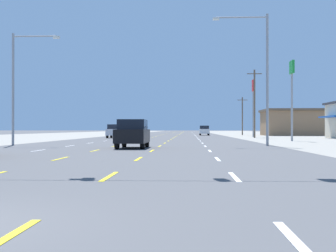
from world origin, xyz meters
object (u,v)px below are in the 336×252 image
suv_center_turn_near (133,133)px  streetlight_left_row_0 (18,80)px  streetlight_right_row_0 (262,70)px  sedan_inner_left_mid (129,133)px  suv_far_left_midfar (115,131)px  pole_sign_right_row_2 (253,95)px  suv_far_right_far (204,130)px  pole_sign_right_row_1 (292,83)px

suv_center_turn_near → streetlight_left_row_0: (-9.86, 4.71, 4.22)m
suv_center_turn_near → streetlight_right_row_0: size_ratio=0.47×
sedan_inner_left_mid → suv_far_left_midfar: bearing=108.6°
pole_sign_right_row_2 → streetlight_left_row_0: pole_sign_right_row_2 is taller
suv_center_turn_near → streetlight_left_row_0: size_ratio=0.54×
suv_far_left_midfar → streetlight_left_row_0: 31.06m
suv_far_right_far → streetlight_left_row_0: streetlight_left_row_0 is taller
suv_center_turn_near → streetlight_left_row_0: 11.71m
suv_far_left_midfar → pole_sign_right_row_1: pole_sign_right_row_1 is taller
suv_far_left_midfar → pole_sign_right_row_1: (22.01, -16.53, 5.28)m
suv_far_right_far → pole_sign_right_row_1: 44.82m
sedan_inner_left_mid → streetlight_right_row_0: (13.24, -20.84, 5.25)m
sedan_inner_left_mid → streetlight_left_row_0: 22.21m
pole_sign_right_row_1 → streetlight_left_row_0: 28.67m
pole_sign_right_row_1 → suv_center_turn_near: bearing=-128.7°
suv_far_right_far → pole_sign_right_row_2: (7.33, -18.84, 5.82)m
suv_far_left_midfar → streetlight_left_row_0: (-2.92, -30.63, 4.22)m
suv_far_right_far → streetlight_right_row_0: size_ratio=0.47×
suv_center_turn_near → streetlight_right_row_0: (9.61, 4.71, 4.97)m
streetlight_left_row_0 → streetlight_right_row_0: size_ratio=0.87×
suv_center_turn_near → pole_sign_right_row_1: 24.68m
suv_center_turn_near → suv_far_left_midfar: (-6.93, 35.34, 0.00)m
pole_sign_right_row_1 → suv_far_left_midfar: bearing=143.1°
sedan_inner_left_mid → pole_sign_right_row_1: pole_sign_right_row_1 is taller
pole_sign_right_row_2 → streetlight_left_row_0: 45.98m
suv_center_turn_near → streetlight_right_row_0: bearing=26.1°
suv_center_turn_near → streetlight_right_row_0: 11.80m
streetlight_right_row_0 → streetlight_left_row_0: bearing=180.0°
pole_sign_right_row_2 → streetlight_right_row_0: bearing=-97.0°
suv_far_right_far → streetlight_left_row_0: (-16.90, -57.88, 4.22)m
suv_center_turn_near → suv_far_left_midfar: 36.02m
sedan_inner_left_mid → pole_sign_right_row_1: 20.64m
pole_sign_right_row_2 → streetlight_right_row_0: size_ratio=0.89×
suv_far_right_far → pole_sign_right_row_1: pole_sign_right_row_1 is taller
suv_center_turn_near → suv_far_right_far: bearing=83.6°
streetlight_right_row_0 → pole_sign_right_row_2: bearing=83.0°
streetlight_right_row_0 → sedan_inner_left_mid: bearing=122.4°
pole_sign_right_row_2 → sedan_inner_left_mid: bearing=-134.7°
pole_sign_right_row_1 → streetlight_left_row_0: size_ratio=0.97×
streetlight_left_row_0 → pole_sign_right_row_1: bearing=29.5°
suv_far_right_far → suv_far_left_midfar: bearing=-117.2°
streetlight_left_row_0 → streetlight_right_row_0: bearing=0.0°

